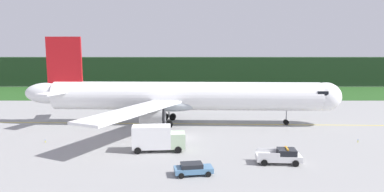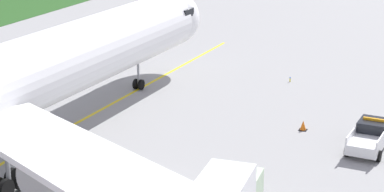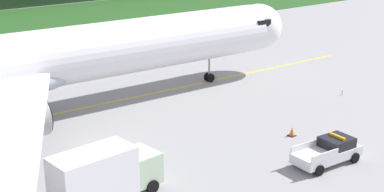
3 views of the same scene
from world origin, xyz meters
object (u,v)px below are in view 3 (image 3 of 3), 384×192
at_px(apron_cone, 292,132).
at_px(airliner, 35,62).
at_px(ops_pickup_truck, 329,151).
at_px(catering_truck, 104,174).

bearing_deg(apron_cone, airliner, 130.70).
bearing_deg(ops_pickup_truck, catering_truck, 161.84).
distance_m(catering_truck, apron_cone, 16.97).
height_order(ops_pickup_truck, apron_cone, ops_pickup_truck).
distance_m(airliner, catering_truck, 16.93).
xyz_separation_m(ops_pickup_truck, catering_truck, (-15.11, 4.96, 0.92)).
height_order(catering_truck, apron_cone, catering_truck).
xyz_separation_m(airliner, apron_cone, (14.05, -16.33, -4.63)).
relative_size(catering_truck, apron_cone, 9.75).
bearing_deg(airliner, catering_truck, -99.89).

